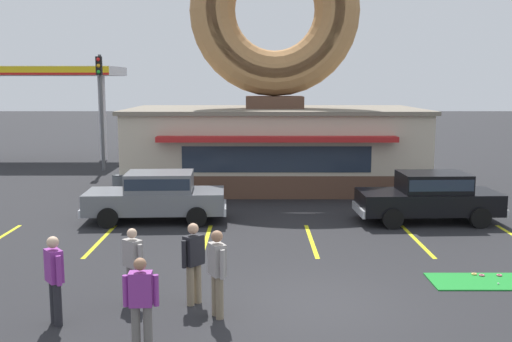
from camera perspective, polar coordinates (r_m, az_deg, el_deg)
ground_plane at (r=12.44m, az=5.71°, el=-12.63°), size 160.00×160.00×0.00m
donut_shop_building at (r=25.51m, az=1.86°, el=6.86°), size 12.30×6.75×10.96m
mini_donut_near_left at (r=15.12m, az=22.24°, el=-9.18°), size 0.13×0.13×0.04m
mini_donut_far_right at (r=14.97m, az=20.79°, el=-9.27°), size 0.13×0.13×0.04m
mini_donut_extra at (r=15.00m, az=20.14°, el=-9.20°), size 0.13×0.13×0.04m
golf_ball at (r=14.50m, az=22.16°, el=-9.91°), size 0.04×0.04×0.04m
car_grey at (r=19.54m, az=-9.32°, el=-2.23°), size 4.63×2.14×1.60m
car_black at (r=19.96m, az=16.30°, el=-2.23°), size 4.62×2.11×1.60m
pedestrian_blue_sweater_man at (r=12.52m, az=-11.57°, el=-8.49°), size 0.47×0.43×1.56m
pedestrian_hooded_kid at (r=10.32m, az=-10.81°, el=-11.97°), size 0.60×0.26×1.61m
pedestrian_leather_jacket_man at (r=12.22m, az=-5.88°, el=-8.38°), size 0.43×0.47×1.68m
pedestrian_clipboard_woman at (r=11.53m, az=-3.63°, el=-9.33°), size 0.38×0.54×1.71m
pedestrian_beanie_man at (r=11.78m, az=-18.56°, el=-9.45°), size 0.42×0.49×1.68m
trash_bin at (r=23.42m, az=-12.75°, el=-1.47°), size 0.57×0.57×0.97m
traffic_light_pole at (r=31.03m, az=-14.48°, el=6.83°), size 0.28×0.47×5.80m
gas_station_canopy at (r=36.20m, az=-19.91°, el=8.62°), size 9.00×4.46×5.30m
parking_stripe_left at (r=17.70m, az=-14.48°, el=-6.40°), size 0.12×3.60×0.01m
parking_stripe_mid_left at (r=17.20m, az=-4.70°, el=-6.59°), size 0.12×3.60×0.01m
parking_stripe_centre at (r=17.21m, az=5.37°, el=-6.59°), size 0.12×3.60×0.01m
parking_stripe_mid_right at (r=17.74m, az=15.13°, el=-6.40°), size 0.12×3.60×0.01m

